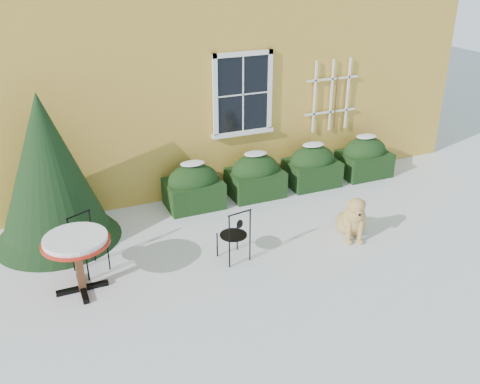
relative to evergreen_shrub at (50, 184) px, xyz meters
name	(u,v)px	position (x,y,z in m)	size (l,w,h in m)	color
ground	(265,269)	(2.85, -2.27, -1.03)	(80.00, 80.00, 0.00)	white
house	(141,8)	(2.85, 4.73, 2.18)	(12.40, 8.40, 6.40)	#F1B746
hedge_row	(284,171)	(4.50, 0.28, -0.63)	(4.95, 0.80, 0.91)	black
evergreen_shrub	(50,184)	(0.00, 0.00, 0.00)	(2.12, 2.12, 2.56)	black
bistro_table	(76,246)	(0.15, -1.71, -0.29)	(0.96, 0.96, 0.89)	black
patio_chair_near	(235,234)	(2.52, -1.81, -0.58)	(0.47, 0.46, 0.91)	black
patio_chair_far	(88,244)	(0.35, -1.19, -0.57)	(0.54, 0.54, 0.92)	black
dog	(353,219)	(4.66, -1.93, -0.70)	(0.70, 0.89, 0.83)	tan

